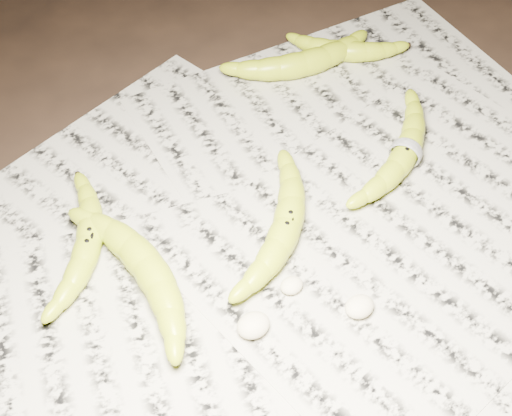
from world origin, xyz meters
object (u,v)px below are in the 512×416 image
banana_left_a (88,241)px  banana_upper_a (303,62)px  banana_center (287,225)px  banana_taped (406,151)px  banana_left_b (147,265)px  banana_upper_b (346,49)px

banana_left_a → banana_upper_a: (0.41, 0.15, 0.00)m
banana_center → banana_taped: size_ratio=0.98×
banana_left_a → banana_taped: 0.43m
banana_left_a → banana_left_b: (0.05, -0.07, 0.00)m
banana_left_b → banana_center: size_ratio=1.03×
banana_left_a → banana_center: banana_center is taller
banana_taped → banana_center: bearing=154.5°
banana_upper_a → banana_upper_b: banana_upper_a is taller
banana_left_a → banana_center: 0.24m
banana_upper_b → banana_upper_a: bearing=-145.2°
banana_taped → banana_upper_a: bearing=61.7°
banana_left_a → banana_left_b: bearing=-115.6°
banana_left_b → banana_center: (0.17, -0.03, -0.00)m
banana_left_b → banana_taped: size_ratio=1.01×
banana_center → banana_upper_b: 0.36m
banana_left_a → banana_upper_a: size_ratio=0.94×
banana_left_b → banana_taped: 0.38m
banana_left_b → banana_upper_b: bearing=-67.8°
banana_left_b → banana_center: 0.18m
banana_center → banana_upper_a: 0.32m
banana_left_a → banana_upper_a: bearing=-38.1°
banana_left_b → banana_upper_b: 0.49m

